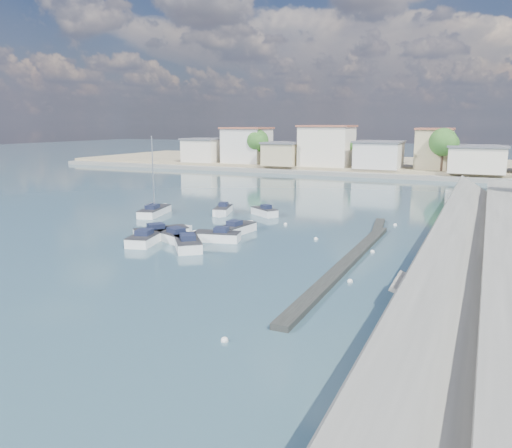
{
  "coord_description": "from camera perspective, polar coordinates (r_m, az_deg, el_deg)",
  "views": [
    {
      "loc": [
        15.72,
        -24.55,
        10.18
      ],
      "look_at": [
        -2.47,
        14.74,
        1.4
      ],
      "focal_mm": 35.0,
      "sensor_mm": 36.0,
      "label": 1
    }
  ],
  "objects": [
    {
      "name": "ground",
      "position": [
        67.21,
        11.04,
        2.54
      ],
      "size": [
        400.0,
        400.0,
        0.0
      ],
      "primitive_type": "plane",
      "color": "#2D4B5B",
      "rests_on": "ground"
    },
    {
      "name": "breakwater",
      "position": [
        39.55,
        11.16,
        -3.42
      ],
      "size": [
        2.0,
        31.02,
        0.35
      ],
      "color": "black",
      "rests_on": "ground"
    },
    {
      "name": "far_shore_land",
      "position": [
        117.98,
        17.22,
        6.35
      ],
      "size": [
        160.0,
        40.0,
        1.4
      ],
      "primitive_type": "cube",
      "color": "gray",
      "rests_on": "ground"
    },
    {
      "name": "far_shore_quay",
      "position": [
        97.32,
        15.49,
        5.29
      ],
      "size": [
        160.0,
        2.5,
        0.8
      ],
      "primitive_type": "cube",
      "color": "slate",
      "rests_on": "ground"
    },
    {
      "name": "far_town",
      "position": [
        101.73,
        22.2,
        7.67
      ],
      "size": [
        113.01,
        12.8,
        8.35
      ],
      "color": "beige",
      "rests_on": "far_shore_land"
    },
    {
      "name": "shore_trees",
      "position": [
        93.04,
        20.5,
        8.31
      ],
      "size": [
        74.56,
        38.32,
        7.92
      ],
      "color": "#38281E",
      "rests_on": "ground"
    },
    {
      "name": "motorboat_a",
      "position": [
        42.02,
        -7.9,
        -2.14
      ],
      "size": [
        4.59,
        5.05,
        1.48
      ],
      "color": "white",
      "rests_on": "ground"
    },
    {
      "name": "motorboat_b",
      "position": [
        47.12,
        -2.02,
        -0.55
      ],
      "size": [
        2.3,
        4.86,
        1.48
      ],
      "color": "white",
      "rests_on": "ground"
    },
    {
      "name": "motorboat_c",
      "position": [
        44.56,
        -9.59,
        -1.4
      ],
      "size": [
        5.18,
        3.51,
        1.48
      ],
      "color": "white",
      "rests_on": "ground"
    },
    {
      "name": "motorboat_d",
      "position": [
        43.96,
        -4.75,
        -1.46
      ],
      "size": [
        4.55,
        2.51,
        1.48
      ],
      "color": "white",
      "rests_on": "ground"
    },
    {
      "name": "motorboat_e",
      "position": [
        44.41,
        -12.25,
        -1.55
      ],
      "size": [
        3.02,
        5.48,
        1.48
      ],
      "color": "white",
      "rests_on": "ground"
    },
    {
      "name": "motorboat_f",
      "position": [
        56.08,
        0.86,
        1.4
      ],
      "size": [
        3.74,
        3.15,
        1.48
      ],
      "color": "white",
      "rests_on": "ground"
    },
    {
      "name": "motorboat_g",
      "position": [
        56.8,
        -3.86,
        1.5
      ],
      "size": [
        2.57,
        4.45,
        1.48
      ],
      "color": "white",
      "rests_on": "ground"
    },
    {
      "name": "motorboat_h",
      "position": [
        46.27,
        -10.47,
        -0.96
      ],
      "size": [
        4.44,
        4.86,
        1.48
      ],
      "color": "white",
      "rests_on": "ground"
    },
    {
      "name": "sailboat",
      "position": [
        57.56,
        -11.42,
        1.47
      ],
      "size": [
        3.1,
        6.21,
        9.0
      ],
      "color": "white",
      "rests_on": "ground"
    },
    {
      "name": "mooring_buoys",
      "position": [
        40.76,
        8.57,
        -3.06
      ],
      "size": [
        11.04,
        31.7,
        0.37
      ],
      "color": "white",
      "rests_on": "ground"
    }
  ]
}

